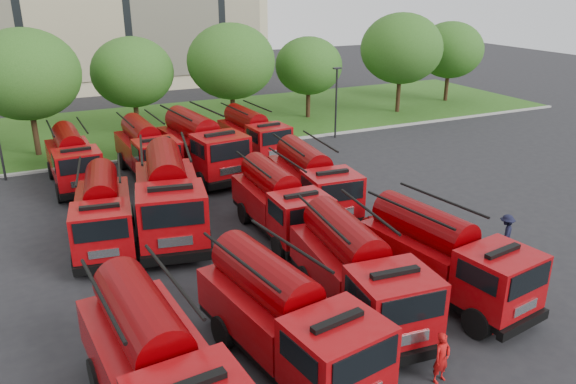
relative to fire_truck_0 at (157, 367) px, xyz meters
name	(u,v)px	position (x,y,z in m)	size (l,w,h in m)	color
ground	(288,276)	(6.33, 5.54, -1.69)	(140.00, 140.00, 0.00)	black
lawn	(146,127)	(6.33, 31.54, -1.63)	(70.00, 16.00, 0.12)	#264913
curb	(172,154)	(6.33, 23.44, -1.62)	(70.00, 0.30, 0.14)	gray
tree_2	(26,74)	(-1.67, 27.04, 3.67)	(6.72, 6.72, 8.22)	#382314
tree_3	(132,72)	(5.33, 29.54, 2.99)	(5.88, 5.88, 7.19)	#382314
tree_4	(231,61)	(12.33, 28.04, 3.53)	(6.55, 6.55, 8.01)	#382314
tree_5	(309,66)	(19.33, 29.04, 2.66)	(5.46, 5.46, 6.68)	#382314
tree_6	(401,48)	(27.33, 27.54, 3.80)	(6.89, 6.89, 8.42)	#382314
tree_7	(450,50)	(34.33, 29.54, 3.13)	(6.05, 6.05, 7.39)	#382314
lamp_post_1	(336,98)	(18.33, 22.74, 1.21)	(0.60, 0.25, 5.11)	black
fire_truck_0	(157,367)	(0.00, 0.00, 0.00)	(3.21, 7.57, 3.36)	black
fire_truck_1	(285,317)	(3.95, 0.74, -0.06)	(3.53, 7.39, 3.23)	black
fire_truck_2	(357,271)	(7.35, 2.21, -0.06)	(3.12, 7.29, 3.23)	black
fire_truck_3	(444,256)	(10.83, 1.92, -0.11)	(3.39, 7.19, 3.15)	black
fire_truck_4	(103,212)	(0.32, 11.52, -0.14)	(3.30, 7.04, 3.08)	black
fire_truck_5	(169,196)	(3.20, 11.50, 0.14)	(4.17, 8.35, 3.63)	black
fire_truck_6	(279,201)	(7.70, 9.37, -0.15)	(2.54, 6.74, 3.05)	black
fire_truck_7	(312,180)	(10.30, 11.17, -0.10)	(2.96, 7.10, 3.16)	black
fire_truck_8	(73,159)	(-0.06, 20.17, -0.14)	(2.65, 6.83, 3.08)	black
fire_truck_9	(147,149)	(4.07, 20.17, -0.11)	(2.81, 7.02, 3.15)	black
fire_truck_10	(201,146)	(6.97, 18.84, 0.10)	(3.64, 8.09, 3.56)	black
fire_truck_11	(253,134)	(11.07, 20.85, -0.16)	(2.85, 6.82, 3.03)	black
firefighter_0	(439,380)	(7.65, -1.90, -1.69)	(0.58, 0.42, 1.59)	#AB0D0D
firefighter_2	(490,332)	(10.75, -0.70, -1.69)	(1.15, 0.66, 1.97)	#AB0D0D
firefighter_3	(503,251)	(15.61, 3.54, -1.69)	(1.08, 0.56, 1.67)	black
firefighter_4	(201,257)	(3.71, 8.60, -1.69)	(0.96, 0.62, 1.95)	black
firefighter_5	(381,239)	(11.49, 6.74, -1.69)	(1.78, 0.77, 1.92)	#AB0D0D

